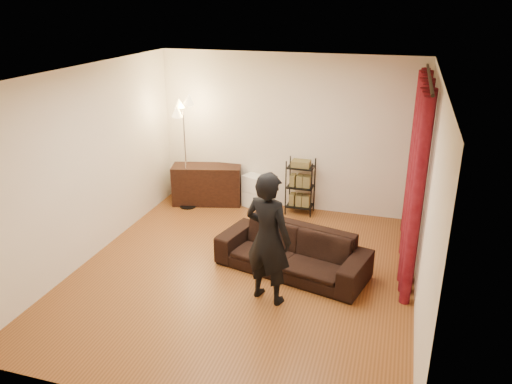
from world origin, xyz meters
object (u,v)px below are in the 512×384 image
(wire_shelf, at_px, (300,187))
(floor_lamp, at_px, (185,155))
(sofa, at_px, (292,251))
(media_cabinet, at_px, (207,185))
(storage_boxes, at_px, (254,191))
(person, at_px, (268,238))

(wire_shelf, distance_m, floor_lamp, 2.07)
(floor_lamp, bearing_deg, sofa, -36.05)
(media_cabinet, height_order, floor_lamp, floor_lamp)
(media_cabinet, bearing_deg, storage_boxes, -8.99)
(sofa, xyz_separation_m, person, (-0.14, -0.75, 0.54))
(person, relative_size, media_cabinet, 1.37)
(sofa, bearing_deg, wire_shelf, 112.96)
(floor_lamp, bearing_deg, person, -48.27)
(storage_boxes, bearing_deg, wire_shelf, -2.36)
(person, bearing_deg, floor_lamp, -31.02)
(person, distance_m, storage_boxes, 3.02)
(media_cabinet, xyz_separation_m, floor_lamp, (-0.27, -0.27, 0.62))
(wire_shelf, bearing_deg, person, -104.93)
(sofa, bearing_deg, media_cabinet, 150.09)
(storage_boxes, relative_size, wire_shelf, 0.61)
(wire_shelf, relative_size, floor_lamp, 0.50)
(sofa, distance_m, media_cabinet, 2.81)
(wire_shelf, xyz_separation_m, floor_lamp, (-1.98, -0.32, 0.49))
(person, bearing_deg, storage_boxes, -52.46)
(storage_boxes, relative_size, floor_lamp, 0.30)
(wire_shelf, height_order, floor_lamp, floor_lamp)
(person, xyz_separation_m, wire_shelf, (-0.18, 2.75, -0.35))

